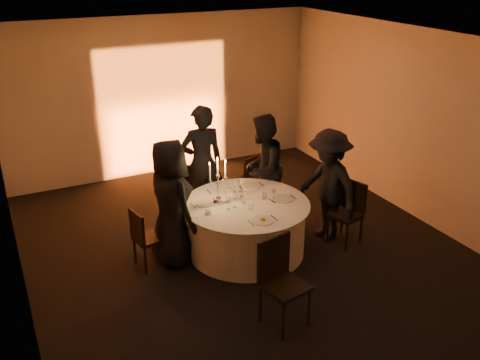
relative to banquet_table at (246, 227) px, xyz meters
name	(u,v)px	position (x,y,z in m)	size (l,w,h in m)	color
floor	(246,251)	(0.00, 0.00, -0.38)	(7.00, 7.00, 0.00)	black
ceiling	(247,42)	(0.00, 0.00, 2.62)	(7.00, 7.00, 0.00)	silver
wall_back	(163,96)	(0.00, 3.50, 1.12)	(7.00, 7.00, 0.00)	#BBB7AD
wall_front	(440,291)	(0.00, -3.50, 1.12)	(7.00, 7.00, 0.00)	#BBB7AD
wall_left	(9,196)	(-3.00, 0.00, 1.12)	(7.00, 7.00, 0.00)	#BBB7AD
wall_right	(416,125)	(3.00, 0.00, 1.12)	(7.00, 7.00, 0.00)	#BBB7AD
uplighter_fixture	(172,172)	(0.00, 3.20, -0.33)	(0.25, 0.12, 0.10)	black
banquet_table	(246,227)	(0.00, 0.00, 0.00)	(1.80, 1.80, 0.77)	black
chair_left	(144,236)	(-1.43, 0.25, 0.09)	(0.44, 0.44, 0.86)	black
chair_back_left	(180,185)	(-0.39, 1.65, 0.09)	(0.44, 0.44, 0.85)	black
chair_back_right	(247,176)	(0.76, 1.48, 0.09)	(0.50, 0.50, 0.85)	black
chair_right	(349,209)	(1.51, -0.39, 0.14)	(0.51, 0.51, 0.94)	black
chair_front	(280,276)	(-0.36, -1.59, 0.22)	(0.55, 0.55, 1.07)	black
guest_left	(171,203)	(-1.03, 0.23, 0.51)	(0.88, 0.57, 1.79)	black
guest_back_left	(202,163)	(-0.13, 1.31, 0.56)	(0.69, 0.45, 1.89)	black
guest_back_right	(262,169)	(0.69, 0.81, 0.49)	(0.85, 0.66, 1.75)	black
guest_right	(328,186)	(1.27, -0.16, 0.47)	(1.11, 0.64, 1.72)	black
plate_left	(204,203)	(-0.54, 0.25, 0.39)	(0.36, 0.27, 0.01)	silver
plate_back_left	(220,190)	(-0.16, 0.57, 0.39)	(0.36, 0.28, 0.01)	silver
plate_back_right	(251,186)	(0.33, 0.49, 0.39)	(0.35, 0.28, 0.01)	silver
plate_right	(283,199)	(0.53, -0.11, 0.39)	(0.36, 0.30, 0.01)	silver
plate_front	(263,220)	(-0.05, -0.58, 0.40)	(0.36, 0.29, 0.08)	silver
coffee_cup	(208,212)	(-0.61, -0.06, 0.42)	(0.11, 0.11, 0.07)	silver
candelabra	(218,187)	(-0.35, 0.18, 0.63)	(0.29, 0.14, 0.70)	silver
wine_glass_a	(235,184)	(0.02, 0.41, 0.52)	(0.07, 0.07, 0.19)	silver
wine_glass_b	(226,193)	(-0.24, 0.16, 0.52)	(0.07, 0.07, 0.19)	silver
wine_glass_c	(228,201)	(-0.31, -0.07, 0.52)	(0.07, 0.07, 0.19)	silver
wine_glass_d	(274,193)	(0.37, -0.12, 0.52)	(0.07, 0.07, 0.19)	silver
wine_glass_e	(235,198)	(-0.20, -0.05, 0.52)	(0.07, 0.07, 0.19)	silver
wine_glass_f	(240,183)	(0.10, 0.39, 0.52)	(0.07, 0.07, 0.19)	silver
wine_glass_g	(244,194)	(-0.02, 0.02, 0.52)	(0.07, 0.07, 0.19)	silver
wine_glass_h	(242,188)	(0.04, 0.23, 0.52)	(0.07, 0.07, 0.19)	silver
tumbler_a	(251,206)	(-0.03, -0.20, 0.43)	(0.07, 0.07, 0.09)	silver
tumbler_b	(265,196)	(0.31, 0.02, 0.43)	(0.07, 0.07, 0.09)	silver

